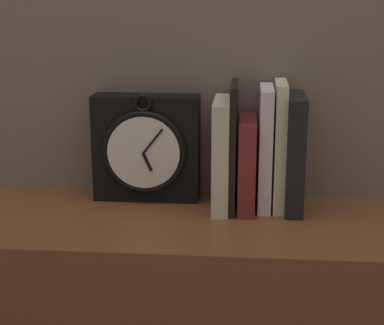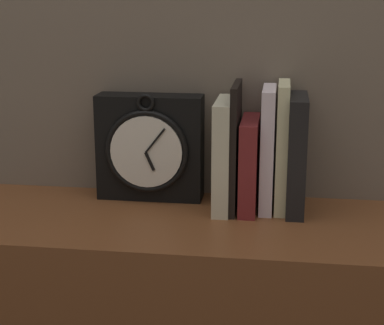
{
  "view_description": "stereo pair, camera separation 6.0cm",
  "coord_description": "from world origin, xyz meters",
  "px_view_note": "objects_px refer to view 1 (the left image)",
  "views": [
    {
      "loc": [
        0.1,
        -1.15,
        1.14
      ],
      "look_at": [
        0.0,
        0.0,
        0.82
      ],
      "focal_mm": 60.0,
      "sensor_mm": 36.0,
      "label": 1
    },
    {
      "loc": [
        0.16,
        -1.15,
        1.14
      ],
      "look_at": [
        0.0,
        0.0,
        0.82
      ],
      "focal_mm": 60.0,
      "sensor_mm": 36.0,
      "label": 2
    }
  ],
  "objects_px": {
    "book_slot0_cream": "(222,154)",
    "book_slot5_black": "(294,153)",
    "book_slot1_black": "(233,146)",
    "clock": "(146,148)",
    "book_slot4_cream": "(279,146)",
    "book_slot3_white": "(265,148)",
    "book_slot2_maroon": "(247,164)"
  },
  "relations": [
    {
      "from": "book_slot2_maroon",
      "to": "book_slot4_cream",
      "type": "bearing_deg",
      "value": 10.43
    },
    {
      "from": "clock",
      "to": "book_slot0_cream",
      "type": "relative_size",
      "value": 1.04
    },
    {
      "from": "book_slot0_cream",
      "to": "book_slot2_maroon",
      "type": "xyz_separation_m",
      "value": [
        0.05,
        0.0,
        -0.02
      ]
    },
    {
      "from": "book_slot1_black",
      "to": "book_slot4_cream",
      "type": "xyz_separation_m",
      "value": [
        0.09,
        0.01,
        0.0
      ]
    },
    {
      "from": "book_slot3_white",
      "to": "book_slot5_black",
      "type": "bearing_deg",
      "value": -7.86
    },
    {
      "from": "clock",
      "to": "book_slot5_black",
      "type": "distance_m",
      "value": 0.3
    },
    {
      "from": "book_slot4_cream",
      "to": "clock",
      "type": "bearing_deg",
      "value": 174.89
    },
    {
      "from": "book_slot1_black",
      "to": "book_slot4_cream",
      "type": "bearing_deg",
      "value": 6.6
    },
    {
      "from": "book_slot1_black",
      "to": "book_slot5_black",
      "type": "distance_m",
      "value": 0.12
    },
    {
      "from": "book_slot1_black",
      "to": "book_slot2_maroon",
      "type": "xyz_separation_m",
      "value": [
        0.03,
        -0.0,
        -0.03
      ]
    },
    {
      "from": "book_slot0_cream",
      "to": "book_slot2_maroon",
      "type": "height_order",
      "value": "book_slot0_cream"
    },
    {
      "from": "book_slot5_black",
      "to": "book_slot4_cream",
      "type": "bearing_deg",
      "value": 161.73
    },
    {
      "from": "book_slot0_cream",
      "to": "book_slot3_white",
      "type": "bearing_deg",
      "value": 7.5
    },
    {
      "from": "book_slot2_maroon",
      "to": "book_slot5_black",
      "type": "bearing_deg",
      "value": 1.32
    },
    {
      "from": "clock",
      "to": "book_slot3_white",
      "type": "height_order",
      "value": "book_slot3_white"
    },
    {
      "from": "book_slot0_cream",
      "to": "book_slot4_cream",
      "type": "height_order",
      "value": "book_slot4_cream"
    },
    {
      "from": "book_slot1_black",
      "to": "book_slot3_white",
      "type": "bearing_deg",
      "value": 8.0
    },
    {
      "from": "clock",
      "to": "book_slot1_black",
      "type": "height_order",
      "value": "book_slot1_black"
    },
    {
      "from": "book_slot3_white",
      "to": "book_slot2_maroon",
      "type": "bearing_deg",
      "value": -164.17
    },
    {
      "from": "book_slot3_white",
      "to": "book_slot5_black",
      "type": "distance_m",
      "value": 0.06
    },
    {
      "from": "book_slot0_cream",
      "to": "book_slot5_black",
      "type": "distance_m",
      "value": 0.14
    },
    {
      "from": "book_slot5_black",
      "to": "book_slot1_black",
      "type": "bearing_deg",
      "value": -179.5
    },
    {
      "from": "book_slot1_black",
      "to": "book_slot2_maroon",
      "type": "distance_m",
      "value": 0.04
    },
    {
      "from": "clock",
      "to": "book_slot5_black",
      "type": "xyz_separation_m",
      "value": [
        0.3,
        -0.03,
        0.01
      ]
    },
    {
      "from": "book_slot4_cream",
      "to": "book_slot5_black",
      "type": "height_order",
      "value": "book_slot4_cream"
    },
    {
      "from": "book_slot5_black",
      "to": "book_slot3_white",
      "type": "bearing_deg",
      "value": 172.14
    },
    {
      "from": "clock",
      "to": "book_slot3_white",
      "type": "bearing_deg",
      "value": -6.08
    },
    {
      "from": "book_slot3_white",
      "to": "book_slot1_black",
      "type": "bearing_deg",
      "value": -172.0
    },
    {
      "from": "book_slot3_white",
      "to": "book_slot4_cream",
      "type": "height_order",
      "value": "book_slot4_cream"
    },
    {
      "from": "book_slot0_cream",
      "to": "book_slot4_cream",
      "type": "relative_size",
      "value": 0.87
    },
    {
      "from": "book_slot1_black",
      "to": "clock",
      "type": "bearing_deg",
      "value": 169.06
    },
    {
      "from": "book_slot0_cream",
      "to": "book_slot5_black",
      "type": "xyz_separation_m",
      "value": [
        0.14,
        0.0,
        0.01
      ]
    }
  ]
}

